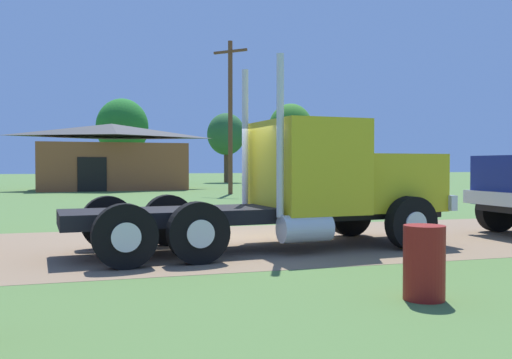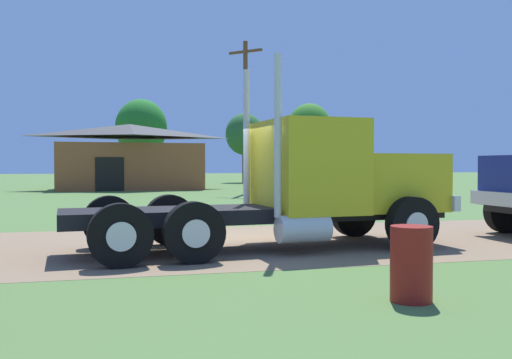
# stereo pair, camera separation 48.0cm
# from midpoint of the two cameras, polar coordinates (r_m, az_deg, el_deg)

# --- Properties ---
(ground_plane) EXTENTS (200.00, 200.00, 0.00)m
(ground_plane) POSITION_cam_midpoint_polar(r_m,az_deg,el_deg) (12.39, 0.50, -6.45)
(ground_plane) COLOR #507237
(dirt_track) EXTENTS (120.00, 6.52, 0.01)m
(dirt_track) POSITION_cam_midpoint_polar(r_m,az_deg,el_deg) (12.39, 0.50, -6.43)
(dirt_track) COLOR #856C50
(dirt_track) RESTS_ON ground_plane
(truck_foreground_white) EXTENTS (8.03, 3.28, 3.79)m
(truck_foreground_white) POSITION_cam_midpoint_polar(r_m,az_deg,el_deg) (11.81, 6.90, -0.65)
(truck_foreground_white) COLOR black
(truck_foreground_white) RESTS_ON ground_plane
(steel_barrel) EXTENTS (0.52, 0.52, 0.95)m
(steel_barrel) POSITION_cam_midpoint_polar(r_m,az_deg,el_deg) (7.44, 17.31, -8.18)
(steel_barrel) COLOR maroon
(steel_barrel) RESTS_ON ground_plane
(shed_building) EXTENTS (10.35, 6.06, 4.54)m
(shed_building) POSITION_cam_midpoint_polar(r_m,az_deg,el_deg) (39.98, -12.39, 2.15)
(shed_building) COLOR brown
(shed_building) RESTS_ON ground_plane
(utility_pole_far) EXTENTS (1.67, 1.64, 8.89)m
(utility_pole_far) POSITION_cam_midpoint_polar(r_m,az_deg,el_deg) (32.82, -0.66, 6.73)
(utility_pole_far) COLOR brown
(utility_pole_far) RESTS_ON ground_plane
(tree_mid) EXTENTS (4.49, 4.49, 7.45)m
(tree_mid) POSITION_cam_midpoint_polar(r_m,az_deg,el_deg) (50.22, -11.32, 5.19)
(tree_mid) COLOR #513823
(tree_mid) RESTS_ON ground_plane
(tree_right) EXTENTS (3.67, 3.67, 6.69)m
(tree_right) POSITION_cam_midpoint_polar(r_m,az_deg,el_deg) (54.20, -0.92, 4.60)
(tree_right) COLOR #513823
(tree_right) RESTS_ON ground_plane
(tree_far_right) EXTENTS (4.39, 4.39, 7.82)m
(tree_far_right) POSITION_cam_midpoint_polar(r_m,az_deg,el_deg) (56.38, 5.68, 5.24)
(tree_far_right) COLOR #513823
(tree_far_right) RESTS_ON ground_plane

